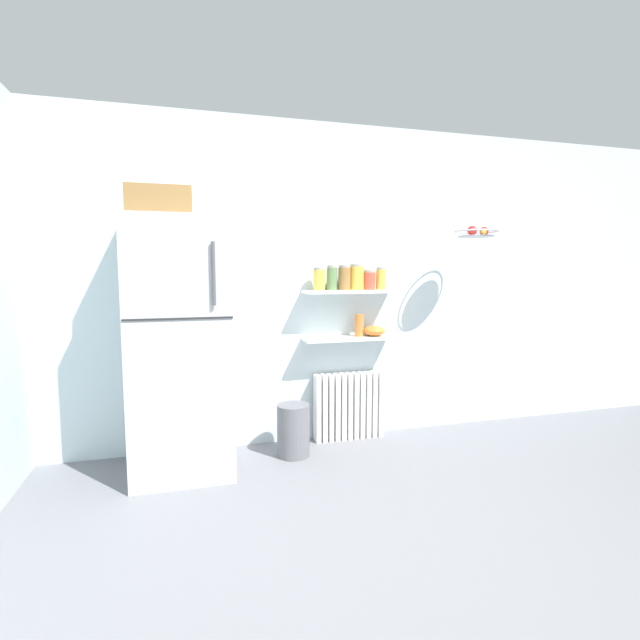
{
  "coord_description": "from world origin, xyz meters",
  "views": [
    {
      "loc": [
        -1.12,
        -1.75,
        1.42
      ],
      "look_at": [
        -0.16,
        1.6,
        1.05
      ],
      "focal_mm": 26.55,
      "sensor_mm": 36.0,
      "label": 1
    }
  ],
  "objects_px": {
    "vase": "(359,325)",
    "shelf_bowl": "(374,331)",
    "storage_jar_2": "(344,278)",
    "trash_bin": "(293,430)",
    "storage_jar_0": "(319,279)",
    "storage_jar_5": "(381,279)",
    "storage_jar_1": "(332,278)",
    "storage_jar_3": "(357,277)",
    "radiator": "(349,406)",
    "refrigerator": "(180,341)",
    "hanging_fruit_basket": "(477,232)",
    "storage_jar_4": "(369,280)"
  },
  "relations": [
    {
      "from": "storage_jar_5",
      "to": "radiator",
      "type": "bearing_deg",
      "value": 173.58
    },
    {
      "from": "refrigerator",
      "to": "storage_jar_0",
      "type": "xyz_separation_m",
      "value": [
        1.08,
        0.24,
        0.42
      ]
    },
    {
      "from": "radiator",
      "to": "shelf_bowl",
      "type": "height_order",
      "value": "shelf_bowl"
    },
    {
      "from": "refrigerator",
      "to": "vase",
      "type": "bearing_deg",
      "value": 9.41
    },
    {
      "from": "refrigerator",
      "to": "storage_jar_2",
      "type": "xyz_separation_m",
      "value": [
        1.29,
        0.24,
        0.43
      ]
    },
    {
      "from": "storage_jar_1",
      "to": "trash_bin",
      "type": "relative_size",
      "value": 0.5
    },
    {
      "from": "radiator",
      "to": "storage_jar_1",
      "type": "distance_m",
      "value": 1.09
    },
    {
      "from": "storage_jar_2",
      "to": "vase",
      "type": "height_order",
      "value": "storage_jar_2"
    },
    {
      "from": "shelf_bowl",
      "to": "trash_bin",
      "type": "relative_size",
      "value": 0.47
    },
    {
      "from": "storage_jar_1",
      "to": "trash_bin",
      "type": "distance_m",
      "value": 1.23
    },
    {
      "from": "shelf_bowl",
      "to": "storage_jar_1",
      "type": "bearing_deg",
      "value": -180.0
    },
    {
      "from": "storage_jar_0",
      "to": "storage_jar_3",
      "type": "height_order",
      "value": "storage_jar_3"
    },
    {
      "from": "trash_bin",
      "to": "hanging_fruit_basket",
      "type": "bearing_deg",
      "value": -2.27
    },
    {
      "from": "vase",
      "to": "hanging_fruit_basket",
      "type": "bearing_deg",
      "value": -16.89
    },
    {
      "from": "storage_jar_1",
      "to": "storage_jar_0",
      "type": "bearing_deg",
      "value": 180.0
    },
    {
      "from": "storage_jar_4",
      "to": "hanging_fruit_basket",
      "type": "distance_m",
      "value": 0.95
    },
    {
      "from": "storage_jar_2",
      "to": "shelf_bowl",
      "type": "bearing_deg",
      "value": 0.0
    },
    {
      "from": "trash_bin",
      "to": "vase",
      "type": "bearing_deg",
      "value": 19.43
    },
    {
      "from": "storage_jar_1",
      "to": "storage_jar_5",
      "type": "distance_m",
      "value": 0.43
    },
    {
      "from": "shelf_bowl",
      "to": "storage_jar_2",
      "type": "bearing_deg",
      "value": 180.0
    },
    {
      "from": "storage_jar_4",
      "to": "storage_jar_5",
      "type": "height_order",
      "value": "storage_jar_5"
    },
    {
      "from": "radiator",
      "to": "hanging_fruit_basket",
      "type": "height_order",
      "value": "hanging_fruit_basket"
    },
    {
      "from": "vase",
      "to": "radiator",
      "type": "bearing_deg",
      "value": 158.51
    },
    {
      "from": "storage_jar_1",
      "to": "trash_bin",
      "type": "bearing_deg",
      "value": -150.08
    },
    {
      "from": "radiator",
      "to": "storage_jar_0",
      "type": "distance_m",
      "value": 1.1
    },
    {
      "from": "radiator",
      "to": "shelf_bowl",
      "type": "relative_size",
      "value": 3.13
    },
    {
      "from": "storage_jar_0",
      "to": "storage_jar_1",
      "type": "distance_m",
      "value": 0.11
    },
    {
      "from": "storage_jar_1",
      "to": "storage_jar_4",
      "type": "xyz_separation_m",
      "value": [
        0.32,
        0.0,
        -0.02
      ]
    },
    {
      "from": "storage_jar_2",
      "to": "storage_jar_3",
      "type": "xyz_separation_m",
      "value": [
        0.11,
        -0.0,
        0.0
      ]
    },
    {
      "from": "storage_jar_5",
      "to": "trash_bin",
      "type": "height_order",
      "value": "storage_jar_5"
    },
    {
      "from": "radiator",
      "to": "refrigerator",
      "type": "bearing_deg",
      "value": -168.83
    },
    {
      "from": "storage_jar_3",
      "to": "refrigerator",
      "type": "bearing_deg",
      "value": -170.44
    },
    {
      "from": "storage_jar_5",
      "to": "storage_jar_2",
      "type": "bearing_deg",
      "value": 180.0
    },
    {
      "from": "storage_jar_2",
      "to": "storage_jar_5",
      "type": "height_order",
      "value": "storage_jar_2"
    },
    {
      "from": "storage_jar_2",
      "to": "storage_jar_5",
      "type": "relative_size",
      "value": 1.09
    },
    {
      "from": "vase",
      "to": "shelf_bowl",
      "type": "bearing_deg",
      "value": 0.0
    },
    {
      "from": "refrigerator",
      "to": "trash_bin",
      "type": "relative_size",
      "value": 4.88
    },
    {
      "from": "vase",
      "to": "trash_bin",
      "type": "distance_m",
      "value": 1.0
    },
    {
      "from": "storage_jar_0",
      "to": "storage_jar_3",
      "type": "bearing_deg",
      "value": 0.0
    },
    {
      "from": "refrigerator",
      "to": "vase",
      "type": "relative_size",
      "value": 10.52
    },
    {
      "from": "storage_jar_1",
      "to": "hanging_fruit_basket",
      "type": "bearing_deg",
      "value": -13.54
    },
    {
      "from": "storage_jar_3",
      "to": "storage_jar_5",
      "type": "bearing_deg",
      "value": 0.0
    },
    {
      "from": "refrigerator",
      "to": "storage_jar_2",
      "type": "relative_size",
      "value": 9.72
    },
    {
      "from": "storage_jar_0",
      "to": "storage_jar_5",
      "type": "height_order",
      "value": "storage_jar_5"
    },
    {
      "from": "storage_jar_3",
      "to": "storage_jar_5",
      "type": "height_order",
      "value": "storage_jar_3"
    },
    {
      "from": "storage_jar_1",
      "to": "vase",
      "type": "relative_size",
      "value": 1.08
    },
    {
      "from": "trash_bin",
      "to": "storage_jar_0",
      "type": "bearing_deg",
      "value": 38.85
    },
    {
      "from": "storage_jar_1",
      "to": "storage_jar_5",
      "type": "bearing_deg",
      "value": 0.0
    },
    {
      "from": "shelf_bowl",
      "to": "hanging_fruit_basket",
      "type": "distance_m",
      "value": 1.15
    },
    {
      "from": "storage_jar_0",
      "to": "hanging_fruit_basket",
      "type": "bearing_deg",
      "value": -12.42
    }
  ]
}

